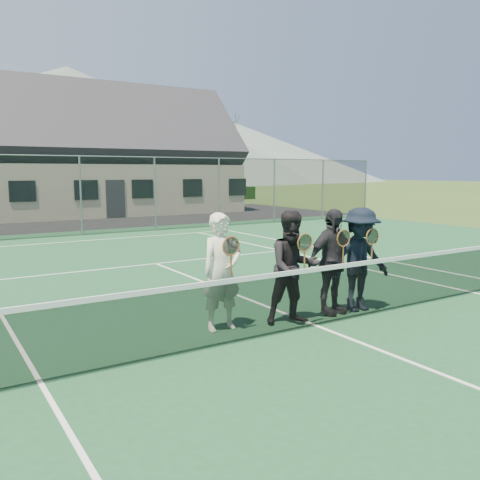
{
  "coord_description": "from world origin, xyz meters",
  "views": [
    {
      "loc": [
        -5.14,
        -5.88,
        2.43
      ],
      "look_at": [
        -0.48,
        1.5,
        1.25
      ],
      "focal_mm": 38.0,
      "sensor_mm": 36.0,
      "label": 1
    }
  ],
  "objects": [
    {
      "name": "tennis_net",
      "position": [
        0.0,
        0.0,
        0.54
      ],
      "size": [
        11.68,
        0.08,
        1.1
      ],
      "color": "slate",
      "rests_on": "ground"
    },
    {
      "name": "hill_centre",
      "position": [
        20.0,
        95.0,
        11.0
      ],
      "size": [
        120.0,
        120.0,
        22.0
      ],
      "primitive_type": "cone",
      "color": "#57695D",
      "rests_on": "ground"
    },
    {
      "name": "court_surface",
      "position": [
        0.0,
        0.0,
        0.01
      ],
      "size": [
        30.0,
        30.0,
        0.02
      ],
      "primitive_type": "cube",
      "color": "#1C4C2B",
      "rests_on": "ground"
    },
    {
      "name": "player_b",
      "position": [
        -0.2,
        0.35,
        0.92
      ],
      "size": [
        1.02,
        0.88,
        1.8
      ],
      "color": "black",
      "rests_on": "court_surface"
    },
    {
      "name": "hill_east",
      "position": [
        55.0,
        95.0,
        7.0
      ],
      "size": [
        90.0,
        90.0,
        14.0
      ],
      "primitive_type": "cone",
      "color": "slate",
      "rests_on": "ground"
    },
    {
      "name": "court_markings",
      "position": [
        0.0,
        0.0,
        0.02
      ],
      "size": [
        11.03,
        23.83,
        0.01
      ],
      "color": "white",
      "rests_on": "court_surface"
    },
    {
      "name": "ground",
      "position": [
        0.0,
        20.0,
        0.0
      ],
      "size": [
        220.0,
        220.0,
        0.0
      ],
      "primitive_type": "plane",
      "color": "#314C1B",
      "rests_on": "ground"
    },
    {
      "name": "player_d",
      "position": [
        1.23,
        0.32,
        0.92
      ],
      "size": [
        1.23,
        0.8,
        1.8
      ],
      "color": "black",
      "rests_on": "court_surface"
    },
    {
      "name": "tree_e",
      "position": [
        18.0,
        33.0,
        5.79
      ],
      "size": [
        3.2,
        3.2,
        7.77
      ],
      "color": "#362413",
      "rests_on": "ground"
    },
    {
      "name": "tree_c",
      "position": [
        2.0,
        33.0,
        5.79
      ],
      "size": [
        3.2,
        3.2,
        7.77
      ],
      "color": "#392814",
      "rests_on": "ground"
    },
    {
      "name": "player_c",
      "position": [
        0.68,
        0.43,
        0.92
      ],
      "size": [
        1.08,
        0.54,
        1.8
      ],
      "color": "black",
      "rests_on": "court_surface"
    },
    {
      "name": "player_a",
      "position": [
        -1.33,
        0.66,
        0.92
      ],
      "size": [
        0.67,
        0.51,
        1.8
      ],
      "color": "silver",
      "rests_on": "court_surface"
    },
    {
      "name": "perimeter_fence",
      "position": [
        0.0,
        13.5,
        1.52
      ],
      "size": [
        30.07,
        0.07,
        3.02
      ],
      "color": "slate",
      "rests_on": "ground"
    },
    {
      "name": "clubhouse",
      "position": [
        4.0,
        24.0,
        3.99
      ],
      "size": [
        15.6,
        8.2,
        7.7
      ],
      "color": "beige",
      "rests_on": "ground"
    },
    {
      "name": "hedge_row",
      "position": [
        0.0,
        32.0,
        0.55
      ],
      "size": [
        40.0,
        1.2,
        1.1
      ],
      "primitive_type": "cube",
      "color": "black",
      "rests_on": "ground"
    },
    {
      "name": "tree_d",
      "position": [
        12.0,
        33.0,
        5.79
      ],
      "size": [
        3.2,
        3.2,
        7.77
      ],
      "color": "#332312",
      "rests_on": "ground"
    }
  ]
}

